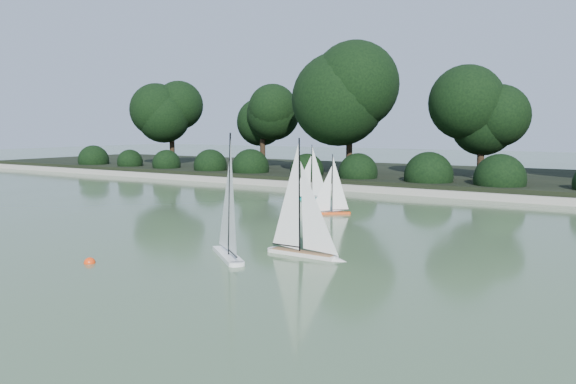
{
  "coord_description": "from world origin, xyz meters",
  "views": [
    {
      "loc": [
        4.9,
        -5.46,
        1.81
      ],
      "look_at": [
        -0.19,
        2.68,
        0.7
      ],
      "focal_mm": 35.0,
      "sensor_mm": 36.0,
      "label": 1
    }
  ],
  "objects": [
    {
      "name": "sailboat_white_b",
      "position": [
        1.04,
        1.26,
        0.27
      ],
      "size": [
        1.29,
        0.24,
        1.77
      ],
      "color": "silver",
      "rests_on": "ground"
    },
    {
      "name": "sailboat_white_a",
      "position": [
        0.03,
        0.68,
        0.29
      ],
      "size": [
        1.15,
        0.99,
        1.85
      ],
      "color": "white",
      "rests_on": "ground"
    },
    {
      "name": "pond_coping",
      "position": [
        0.0,
        9.0,
        0.09
      ],
      "size": [
        40.0,
        0.35,
        0.18
      ],
      "primitive_type": "cube",
      "color": "gray",
      "rests_on": "ground"
    },
    {
      "name": "sailboat_teal",
      "position": [
        -2.11,
        6.68,
        0.23
      ],
      "size": [
        1.06,
        0.5,
        1.47
      ],
      "color": "#048B85",
      "rests_on": "ground"
    },
    {
      "name": "tree_line",
      "position": [
        1.23,
        11.44,
        2.64
      ],
      "size": [
        26.31,
        3.93,
        4.39
      ],
      "color": "black",
      "rests_on": "ground"
    },
    {
      "name": "sailboat_orange",
      "position": [
        -0.57,
        4.84,
        0.21
      ],
      "size": [
        0.84,
        0.71,
        1.33
      ],
      "color": "#E74D19",
      "rests_on": "ground"
    },
    {
      "name": "far_bank",
      "position": [
        0.0,
        13.0,
        0.15
      ],
      "size": [
        40.0,
        8.0,
        0.3
      ],
      "primitive_type": "cube",
      "color": "black",
      "rests_on": "ground"
    },
    {
      "name": "shrub_hedge",
      "position": [
        0.0,
        9.9,
        0.45
      ],
      "size": [
        29.1,
        1.1,
        1.1
      ],
      "color": "black",
      "rests_on": "ground"
    },
    {
      "name": "ground",
      "position": [
        0.0,
        0.0,
        0.0
      ],
      "size": [
        80.0,
        80.0,
        0.0
      ],
      "primitive_type": "plane",
      "color": "#395231",
      "rests_on": "ground"
    },
    {
      "name": "race_buoy",
      "position": [
        -1.25,
        -0.63,
        0.0
      ],
      "size": [
        0.15,
        0.15,
        0.15
      ],
      "primitive_type": "sphere",
      "color": "#F83B0D",
      "rests_on": "ground"
    }
  ]
}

